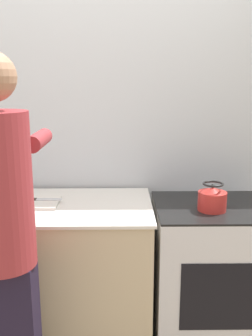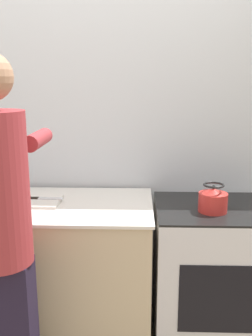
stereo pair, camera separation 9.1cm
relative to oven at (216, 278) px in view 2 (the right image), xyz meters
name	(u,v)px [view 2 (the right image)]	position (x,y,z in m)	size (l,w,h in m)	color
wall_back	(98,133)	(-0.77, 0.44, 0.84)	(8.00, 0.05, 2.60)	silver
counter	(32,272)	(-1.16, 0.04, 0.00)	(1.53, 0.70, 0.92)	#C6B28E
oven	(216,278)	(0.00, 0.00, 0.00)	(0.76, 0.60, 0.93)	silver
person	(1,231)	(-1.11, -0.53, 0.52)	(0.32, 0.57, 1.78)	black
cutting_board	(36,201)	(-1.12, 0.05, 0.47)	(0.30, 0.23, 0.02)	silver
knife	(42,198)	(-1.08, 0.08, 0.48)	(0.25, 0.04, 0.01)	silver
kettle	(213,200)	(-0.06, -0.08, 0.53)	(0.16, 0.16, 0.16)	red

